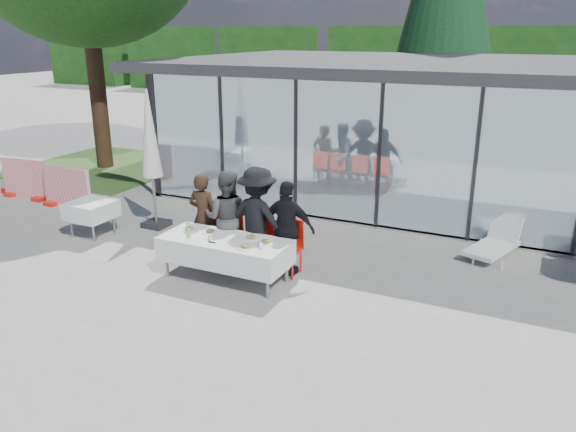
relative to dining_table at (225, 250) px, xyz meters
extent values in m
plane|color=gray|center=(0.58, -0.35, -0.54)|extent=(90.00, 90.00, 0.00)
cube|color=gray|center=(2.58, 7.65, -0.49)|extent=(14.00, 8.00, 0.10)
cube|color=black|center=(2.58, 11.55, 1.06)|extent=(14.00, 0.20, 3.20)
cube|color=black|center=(-4.32, 7.65, 1.06)|extent=(0.20, 8.00, 3.20)
cube|color=silver|center=(2.58, 3.68, 1.06)|extent=(13.60, 0.06, 3.10)
cube|color=#2D2D30|center=(2.58, 7.25, 2.78)|extent=(14.80, 8.80, 0.24)
cube|color=#262628|center=(-4.22, 3.68, 1.06)|extent=(0.08, 0.10, 3.10)
cube|color=#262628|center=(-2.28, 3.68, 1.06)|extent=(0.08, 0.10, 3.10)
cube|color=#262628|center=(-0.34, 3.68, 1.06)|extent=(0.08, 0.10, 3.10)
cube|color=#262628|center=(1.60, 3.68, 1.06)|extent=(0.08, 0.10, 3.10)
cube|color=#262628|center=(3.55, 3.68, 1.06)|extent=(0.08, 0.10, 3.10)
cube|color=red|center=(0.08, 6.15, -0.09)|extent=(0.45, 0.45, 0.90)
cube|color=red|center=(1.58, 6.65, -0.09)|extent=(0.45, 0.45, 0.90)
cube|color=red|center=(4.08, 6.15, -0.09)|extent=(0.45, 0.45, 0.90)
cube|color=#133511|center=(-29.42, 27.65, 1.66)|extent=(6.50, 2.00, 4.40)
cube|color=#133511|center=(-21.42, 27.65, 1.66)|extent=(6.50, 2.00, 4.40)
cube|color=#133511|center=(-13.42, 27.65, 1.66)|extent=(6.50, 2.00, 4.40)
cube|color=#133511|center=(-5.42, 27.65, 1.66)|extent=(6.50, 2.00, 4.40)
cube|color=#133511|center=(2.58, 27.65, 1.66)|extent=(6.50, 2.00, 4.40)
cube|color=silver|center=(0.00, 0.00, 0.00)|extent=(2.26, 0.96, 0.42)
cylinder|color=gray|center=(-1.00, -0.35, -0.18)|extent=(0.06, 0.06, 0.71)
cylinder|color=gray|center=(1.00, -0.35, -0.18)|extent=(0.06, 0.06, 0.71)
cylinder|color=gray|center=(-1.00, 0.35, -0.18)|extent=(0.06, 0.06, 0.71)
cylinder|color=gray|center=(1.00, 0.35, -0.18)|extent=(0.06, 0.06, 0.71)
imported|color=#322016|center=(-0.86, 0.66, 0.30)|extent=(0.62, 0.62, 1.67)
cube|color=red|center=(-0.86, 0.66, -0.09)|extent=(0.44, 0.44, 0.05)
cube|color=red|center=(-0.86, 0.86, 0.16)|extent=(0.44, 0.04, 0.55)
cylinder|color=red|center=(-1.04, 0.48, -0.32)|extent=(0.04, 0.04, 0.43)
cylinder|color=red|center=(-0.68, 0.48, -0.32)|extent=(0.04, 0.04, 0.43)
cylinder|color=red|center=(-1.04, 0.84, -0.32)|extent=(0.04, 0.04, 0.43)
cylinder|color=red|center=(-0.68, 0.84, -0.32)|extent=(0.04, 0.04, 0.43)
imported|color=#494949|center=(-0.35, 0.66, 0.34)|extent=(1.04, 1.04, 1.76)
cube|color=red|center=(-0.35, 0.66, -0.09)|extent=(0.44, 0.44, 0.05)
cube|color=red|center=(-0.35, 0.86, 0.16)|extent=(0.44, 0.04, 0.55)
cylinder|color=red|center=(-0.53, 0.48, -0.32)|extent=(0.04, 0.04, 0.43)
cylinder|color=red|center=(-0.17, 0.48, -0.32)|extent=(0.04, 0.04, 0.43)
cylinder|color=red|center=(-0.53, 0.84, -0.32)|extent=(0.04, 0.04, 0.43)
cylinder|color=red|center=(-0.17, 0.84, -0.32)|extent=(0.04, 0.04, 0.43)
imported|color=black|center=(0.29, 0.66, 0.41)|extent=(1.35, 1.35, 1.90)
cube|color=red|center=(0.29, 0.66, -0.09)|extent=(0.44, 0.44, 0.05)
cube|color=red|center=(0.29, 0.86, 0.16)|extent=(0.44, 0.04, 0.55)
cylinder|color=red|center=(0.11, 0.48, -0.32)|extent=(0.04, 0.04, 0.43)
cylinder|color=red|center=(0.47, 0.48, -0.32)|extent=(0.04, 0.04, 0.43)
cylinder|color=red|center=(0.11, 0.84, -0.32)|extent=(0.04, 0.04, 0.43)
cylinder|color=red|center=(0.47, 0.84, -0.32)|extent=(0.04, 0.04, 0.43)
imported|color=black|center=(0.87, 0.66, 0.32)|extent=(1.09, 1.09, 1.71)
cube|color=red|center=(0.87, 0.66, -0.09)|extent=(0.44, 0.44, 0.05)
cube|color=red|center=(0.87, 0.86, 0.16)|extent=(0.44, 0.04, 0.55)
cylinder|color=red|center=(0.69, 0.48, -0.32)|extent=(0.04, 0.04, 0.43)
cylinder|color=red|center=(1.05, 0.48, -0.32)|extent=(0.04, 0.04, 0.43)
cylinder|color=red|center=(0.69, 0.84, -0.32)|extent=(0.04, 0.04, 0.43)
cylinder|color=red|center=(1.05, 0.84, -0.32)|extent=(0.04, 0.04, 0.43)
cylinder|color=silver|center=(-0.80, 0.10, 0.22)|extent=(0.29, 0.29, 0.01)
ellipsoid|color=#A99043|center=(-0.80, 0.10, 0.25)|extent=(0.15, 0.15, 0.05)
cylinder|color=silver|center=(-0.39, 0.16, 0.22)|extent=(0.29, 0.29, 0.01)
ellipsoid|color=#3D5A22|center=(-0.39, 0.16, 0.25)|extent=(0.15, 0.15, 0.05)
cylinder|color=silver|center=(0.40, 0.21, 0.22)|extent=(0.29, 0.29, 0.01)
ellipsoid|color=#A99043|center=(0.40, 0.21, 0.25)|extent=(0.15, 0.15, 0.05)
cylinder|color=silver|center=(0.74, 0.11, 0.22)|extent=(0.29, 0.29, 0.01)
ellipsoid|color=#3D5A22|center=(0.74, 0.11, 0.25)|extent=(0.15, 0.15, 0.05)
cylinder|color=silver|center=(0.53, -0.22, 0.22)|extent=(0.29, 0.29, 0.01)
ellipsoid|color=#3D5A22|center=(0.53, -0.22, 0.25)|extent=(0.15, 0.15, 0.05)
cylinder|color=#7AB049|center=(-0.60, -0.19, 0.29)|extent=(0.06, 0.06, 0.16)
cylinder|color=silver|center=(-0.18, -0.17, 0.26)|extent=(0.07, 0.07, 0.10)
cylinder|color=silver|center=(0.78, -0.14, 0.26)|extent=(0.07, 0.07, 0.10)
cube|color=black|center=(-0.10, -0.25, 0.22)|extent=(0.14, 0.03, 0.01)
cube|color=silver|center=(-3.71, 0.70, 0.02)|extent=(0.86, 0.86, 0.36)
cylinder|color=gray|center=(-4.01, 0.40, -0.18)|extent=(0.05, 0.05, 0.72)
cylinder|color=gray|center=(-3.41, 0.40, -0.18)|extent=(0.05, 0.05, 0.72)
cylinder|color=gray|center=(-4.01, 1.00, -0.18)|extent=(0.05, 0.05, 0.72)
cylinder|color=gray|center=(-3.41, 1.00, -0.18)|extent=(0.05, 0.05, 0.72)
cube|color=black|center=(-2.85, 1.72, -0.48)|extent=(0.50, 0.50, 0.12)
cylinder|color=gray|center=(-2.85, 1.72, 0.81)|extent=(0.06, 0.06, 2.70)
cone|color=beige|center=(-2.85, 1.72, 1.54)|extent=(0.44, 0.44, 1.85)
cube|color=red|center=(-5.71, 1.97, -0.04)|extent=(1.40, 0.12, 1.00)
cube|color=red|center=(-6.21, 1.97, -0.49)|extent=(0.30, 0.45, 0.10)
cube|color=red|center=(-5.21, 1.97, -0.49)|extent=(0.30, 0.45, 0.10)
cube|color=red|center=(-7.31, 2.12, -0.04)|extent=(1.40, 0.22, 1.00)
cube|color=red|center=(-7.81, 2.12, -0.49)|extent=(0.30, 0.45, 0.10)
cube|color=red|center=(-6.81, 2.12, -0.49)|extent=(0.30, 0.45, 0.10)
cube|color=white|center=(4.08, 3.05, -0.36)|extent=(0.99, 1.42, 0.08)
cube|color=white|center=(4.26, 3.57, -0.09)|extent=(0.65, 0.44, 0.54)
cylinder|color=white|center=(3.83, 2.50, -0.47)|extent=(0.04, 0.04, 0.14)
cylinder|color=white|center=(4.33, 2.50, -0.47)|extent=(0.04, 0.04, 0.14)
cylinder|color=white|center=(3.83, 3.60, -0.47)|extent=(0.04, 0.04, 0.14)
cylinder|color=white|center=(4.33, 3.60, -0.47)|extent=(0.04, 0.04, 0.14)
cylinder|color=#382316|center=(-7.92, 5.65, 1.66)|extent=(0.50, 0.50, 4.40)
cylinder|color=#382316|center=(1.08, 12.65, 0.46)|extent=(0.44, 0.44, 2.00)
cube|color=#385926|center=(-7.92, 5.65, -0.53)|extent=(5.00, 5.00, 0.02)
camera|label=1|loc=(4.83, -7.66, 3.61)|focal=35.00mm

